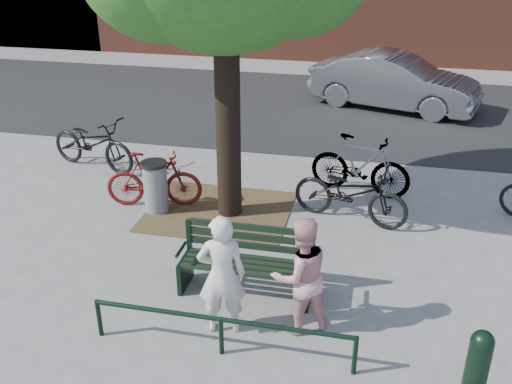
% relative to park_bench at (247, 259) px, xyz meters
% --- Properties ---
extents(ground, '(90.00, 90.00, 0.00)m').
position_rel_park_bench_xyz_m(ground, '(0.00, -0.08, -0.48)').
color(ground, gray).
rests_on(ground, ground).
extents(dirt_pit, '(2.40, 2.00, 0.02)m').
position_rel_park_bench_xyz_m(dirt_pit, '(-1.00, 2.12, -0.47)').
color(dirt_pit, brown).
rests_on(dirt_pit, ground).
extents(road, '(40.00, 7.00, 0.01)m').
position_rel_park_bench_xyz_m(road, '(0.00, 8.42, -0.47)').
color(road, black).
rests_on(road, ground).
extents(park_bench, '(1.74, 0.54, 0.97)m').
position_rel_park_bench_xyz_m(park_bench, '(0.00, 0.00, 0.00)').
color(park_bench, black).
rests_on(park_bench, ground).
extents(guard_railing, '(3.06, 0.06, 0.51)m').
position_rel_park_bench_xyz_m(guard_railing, '(0.00, -1.28, -0.08)').
color(guard_railing, black).
rests_on(guard_railing, ground).
extents(person_left, '(0.64, 0.50, 1.55)m').
position_rel_park_bench_xyz_m(person_left, '(-0.10, -0.86, 0.30)').
color(person_left, silver).
rests_on(person_left, ground).
extents(person_right, '(0.91, 0.86, 1.49)m').
position_rel_park_bench_xyz_m(person_right, '(0.79, -0.62, 0.27)').
color(person_right, pink).
rests_on(person_right, ground).
extents(bollard, '(0.24, 0.24, 0.88)m').
position_rel_park_bench_xyz_m(bollard, '(2.71, -1.40, -0.01)').
color(bollard, black).
rests_on(bollard, ground).
extents(litter_bin, '(0.44, 0.44, 0.90)m').
position_rel_park_bench_xyz_m(litter_bin, '(-2.03, 1.92, -0.02)').
color(litter_bin, gray).
rests_on(litter_bin, ground).
extents(bicycle_a, '(2.13, 1.24, 1.06)m').
position_rel_park_bench_xyz_m(bicycle_a, '(-3.95, 3.44, 0.05)').
color(bicycle_a, black).
rests_on(bicycle_a, ground).
extents(bicycle_b, '(1.70, 0.80, 0.99)m').
position_rel_park_bench_xyz_m(bicycle_b, '(-2.14, 2.12, 0.02)').
color(bicycle_b, '#540E0C').
rests_on(bicycle_b, ground).
extents(bicycle_c, '(2.03, 1.13, 1.01)m').
position_rel_park_bench_xyz_m(bicycle_c, '(1.19, 2.29, 0.03)').
color(bicycle_c, black).
rests_on(bicycle_c, ground).
extents(bicycle_d, '(1.89, 0.89, 1.09)m').
position_rel_park_bench_xyz_m(bicycle_d, '(1.29, 3.39, 0.07)').
color(bicycle_d, gray).
rests_on(bicycle_d, ground).
extents(parked_car, '(4.56, 2.71, 1.42)m').
position_rel_park_bench_xyz_m(parked_car, '(1.85, 8.88, 0.23)').
color(parked_car, slate).
rests_on(parked_car, ground).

